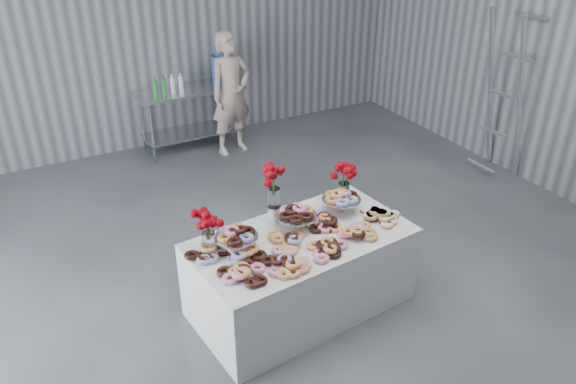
# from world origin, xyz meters

# --- Properties ---
(ground) EXTENTS (9.00, 9.00, 0.00)m
(ground) POSITION_xyz_m (0.00, 0.00, 0.00)
(ground) COLOR #37393E
(ground) RESTS_ON ground
(room_walls) EXTENTS (8.04, 9.04, 4.02)m
(room_walls) POSITION_xyz_m (-0.27, 0.07, 2.64)
(room_walls) COLOR gray
(room_walls) RESTS_ON ground
(display_table) EXTENTS (1.99, 1.18, 0.75)m
(display_table) POSITION_xyz_m (0.16, 0.28, 0.38)
(display_table) COLOR silver
(display_table) RESTS_ON ground
(prep_table) EXTENTS (1.50, 0.60, 0.90)m
(prep_table) POSITION_xyz_m (0.52, 4.10, 0.62)
(prep_table) COLOR silver
(prep_table) RESTS_ON ground
(donut_mounds) EXTENTS (1.88, 0.98, 0.09)m
(donut_mounds) POSITION_xyz_m (0.16, 0.23, 0.80)
(donut_mounds) COLOR #E99E55
(donut_mounds) RESTS_ON display_table
(cake_stand_left) EXTENTS (0.36, 0.36, 0.17)m
(cake_stand_left) POSITION_xyz_m (-0.41, 0.38, 0.89)
(cake_stand_left) COLOR silver
(cake_stand_left) RESTS_ON display_table
(cake_stand_mid) EXTENTS (0.36, 0.36, 0.17)m
(cake_stand_mid) POSITION_xyz_m (0.19, 0.44, 0.89)
(cake_stand_mid) COLOR silver
(cake_stand_mid) RESTS_ON display_table
(cake_stand_right) EXTENTS (0.36, 0.36, 0.17)m
(cake_stand_right) POSITION_xyz_m (0.69, 0.49, 0.89)
(cake_stand_right) COLOR silver
(cake_stand_right) RESTS_ON display_table
(danish_pile) EXTENTS (0.48, 0.48, 0.11)m
(danish_pile) POSITION_xyz_m (0.92, 0.21, 0.81)
(danish_pile) COLOR white
(danish_pile) RESTS_ON display_table
(bouquet_left) EXTENTS (0.26, 0.26, 0.42)m
(bouquet_left) POSITION_xyz_m (-0.62, 0.46, 1.05)
(bouquet_left) COLOR white
(bouquet_left) RESTS_ON display_table
(bouquet_right) EXTENTS (0.26, 0.26, 0.42)m
(bouquet_right) POSITION_xyz_m (0.82, 0.65, 1.05)
(bouquet_right) COLOR white
(bouquet_right) RESTS_ON display_table
(bouquet_center) EXTENTS (0.26, 0.26, 0.57)m
(bouquet_center) POSITION_xyz_m (0.07, 0.63, 1.13)
(bouquet_center) COLOR silver
(bouquet_center) RESTS_ON display_table
(water_jug) EXTENTS (0.28, 0.28, 0.55)m
(water_jug) POSITION_xyz_m (1.02, 4.10, 1.15)
(water_jug) COLOR #3D75D2
(water_jug) RESTS_ON prep_table
(drink_bottles) EXTENTS (0.54, 0.08, 0.27)m
(drink_bottles) POSITION_xyz_m (0.20, 4.00, 1.04)
(drink_bottles) COLOR #268C33
(drink_bottles) RESTS_ON prep_table
(person) EXTENTS (0.69, 0.52, 1.71)m
(person) POSITION_xyz_m (0.99, 3.73, 0.86)
(person) COLOR #CC8C93
(person) RESTS_ON ground
(stepladder) EXTENTS (0.68, 0.53, 2.16)m
(stepladder) POSITION_xyz_m (3.75, 1.44, 1.08)
(stepladder) COLOR silver
(stepladder) RESTS_ON ground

